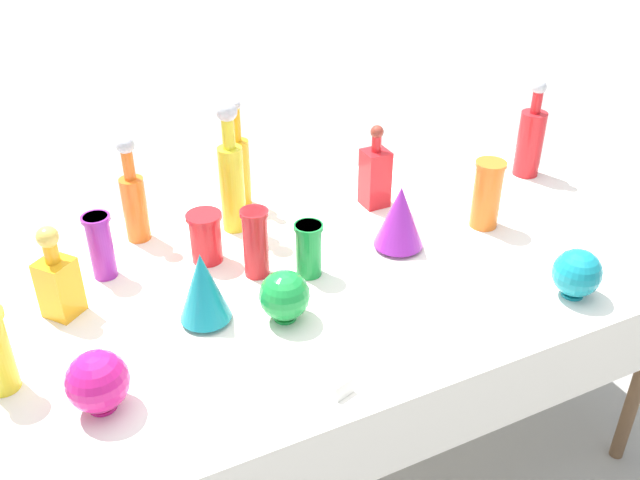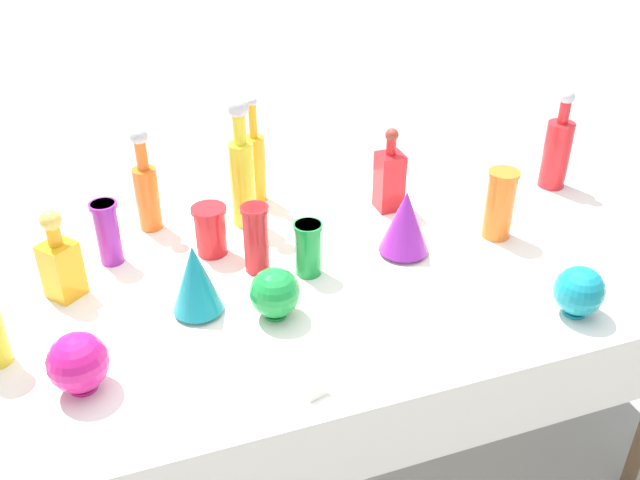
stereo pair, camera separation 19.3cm
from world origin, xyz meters
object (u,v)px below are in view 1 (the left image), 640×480
(tall_bottle_0, at_px, (134,199))
(round_bowl_1, at_px, (98,381))
(slender_vase_5, at_px, (309,248))
(slender_vase_0, at_px, (206,235))
(fluted_vase_1, at_px, (203,287))
(square_decanter_0, at_px, (375,175))
(round_bowl_2, at_px, (284,296))
(square_decanter_1, at_px, (58,280))
(tall_bottle_1, at_px, (240,168))
(fluted_vase_0, at_px, (400,217))
(tall_bottle_3, at_px, (530,139))
(round_bowl_0, at_px, (577,273))
(slender_vase_4, at_px, (487,193))
(slender_vase_3, at_px, (256,241))
(tall_bottle_2, at_px, (231,176))
(slender_vase_2, at_px, (100,244))
(cardboard_box_behind_left, at_px, (184,271))

(tall_bottle_0, relative_size, round_bowl_1, 2.29)
(slender_vase_5, bearing_deg, round_bowl_1, -157.28)
(slender_vase_0, distance_m, fluted_vase_1, 0.28)
(square_decanter_0, distance_m, round_bowl_2, 0.65)
(square_decanter_1, relative_size, round_bowl_1, 1.77)
(tall_bottle_1, xyz_separation_m, fluted_vase_0, (0.32, -0.45, -0.02))
(tall_bottle_3, xyz_separation_m, round_bowl_2, (-1.08, -0.37, -0.06))
(round_bowl_0, distance_m, round_bowl_1, 1.21)
(tall_bottle_0, distance_m, round_bowl_0, 1.24)
(tall_bottle_0, xyz_separation_m, tall_bottle_1, (0.35, 0.07, -0.01))
(square_decanter_1, relative_size, slender_vase_4, 1.19)
(tall_bottle_1, xyz_separation_m, square_decanter_0, (0.38, -0.19, -0.02))
(round_bowl_0, relative_size, round_bowl_2, 1.00)
(fluted_vase_1, xyz_separation_m, round_bowl_2, (0.18, -0.08, -0.03))
(round_bowl_2, bearing_deg, fluted_vase_1, 156.12)
(tall_bottle_0, relative_size, fluted_vase_1, 1.65)
(round_bowl_2, bearing_deg, slender_vase_3, 87.09)
(square_decanter_1, bearing_deg, tall_bottle_2, 20.77)
(slender_vase_2, height_order, cardboard_box_behind_left, slender_vase_2)
(tall_bottle_2, height_order, round_bowl_1, tall_bottle_2)
(tall_bottle_0, distance_m, slender_vase_4, 1.04)
(tall_bottle_3, height_order, fluted_vase_1, tall_bottle_3)
(tall_bottle_2, height_order, slender_vase_5, tall_bottle_2)
(tall_bottle_2, xyz_separation_m, square_decanter_0, (0.45, -0.06, -0.07))
(square_decanter_1, xyz_separation_m, fluted_vase_0, (0.93, -0.11, 0.00))
(tall_bottle_3, height_order, cardboard_box_behind_left, tall_bottle_3)
(slender_vase_4, distance_m, fluted_vase_0, 0.30)
(round_bowl_2, bearing_deg, tall_bottle_1, 79.28)
(square_decanter_1, xyz_separation_m, cardboard_box_behind_left, (0.54, 0.94, -0.72))
(tall_bottle_0, xyz_separation_m, round_bowl_0, (0.96, -0.79, -0.06))
(round_bowl_1, relative_size, round_bowl_2, 1.06)
(slender_vase_3, bearing_deg, slender_vase_4, -5.07)
(tall_bottle_2, xyz_separation_m, slender_vase_5, (0.10, -0.32, -0.09))
(tall_bottle_2, height_order, round_bowl_2, tall_bottle_2)
(tall_bottle_1, xyz_separation_m, tall_bottle_3, (0.96, -0.24, 0.00))
(square_decanter_1, bearing_deg, round_bowl_1, -87.33)
(slender_vase_0, bearing_deg, cardboard_box_behind_left, 81.57)
(round_bowl_2, bearing_deg, slender_vase_0, 104.62)
(tall_bottle_3, relative_size, round_bowl_0, 2.49)
(fluted_vase_0, bearing_deg, tall_bottle_3, 18.15)
(square_decanter_0, xyz_separation_m, fluted_vase_1, (-0.68, -0.34, -0.00))
(cardboard_box_behind_left, bearing_deg, slender_vase_0, -98.43)
(slender_vase_2, bearing_deg, round_bowl_2, -46.94)
(tall_bottle_1, xyz_separation_m, square_decanter_1, (-0.61, -0.34, -0.02))
(slender_vase_2, xyz_separation_m, slender_vase_4, (1.10, -0.24, 0.01))
(tall_bottle_0, bearing_deg, square_decanter_0, -10.04)
(round_bowl_1, relative_size, cardboard_box_behind_left, 0.31)
(tall_bottle_0, height_order, square_decanter_0, tall_bottle_0)
(fluted_vase_0, relative_size, fluted_vase_1, 1.00)
(tall_bottle_0, bearing_deg, round_bowl_2, -66.69)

